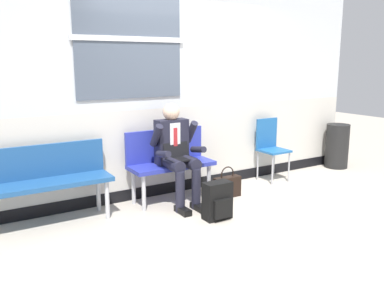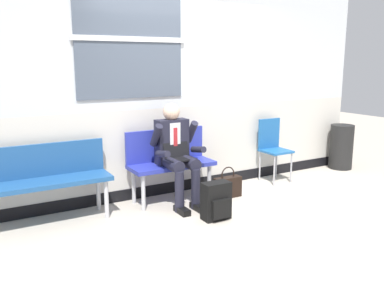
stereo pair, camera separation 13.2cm
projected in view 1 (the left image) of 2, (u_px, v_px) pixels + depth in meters
name	position (u px, v px, depth m)	size (l,w,h in m)	color
ground_plane	(208.00, 203.00, 5.13)	(18.00, 18.00, 0.00)	#B2A899
station_wall	(181.00, 73.00, 5.36)	(6.00, 0.17, 3.18)	silver
bench_with_person	(169.00, 159.00, 5.16)	(1.08, 0.42, 0.90)	#28339E
bench_empty	(44.00, 177.00, 4.38)	(1.39, 0.42, 0.85)	navy
person_seated	(177.00, 152.00, 4.97)	(0.57, 0.70, 1.24)	#1E1E2D
backpack	(218.00, 201.00, 4.57)	(0.31, 0.21, 0.43)	black
handbag	(227.00, 186.00, 5.32)	(0.37, 0.12, 0.41)	black
folding_chair	(270.00, 144.00, 6.04)	(0.38, 0.38, 0.91)	#1E5999
trash_bin	(337.00, 146.00, 6.78)	(0.37, 0.37, 0.72)	black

